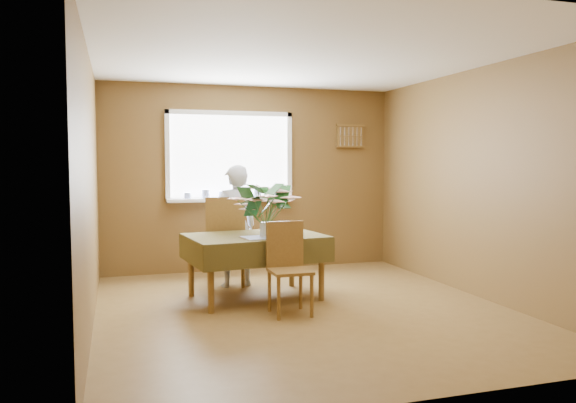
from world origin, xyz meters
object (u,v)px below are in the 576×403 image
object	(u,v)px
dining_table	(255,243)
flower_bouquet	(265,204)
chair_far	(226,238)
seated_woman	(235,226)
chair_near	(288,263)

from	to	relation	value
dining_table	flower_bouquet	size ratio (longest dim) A/B	2.48
chair_far	dining_table	bearing A→B (deg)	119.29
chair_far	seated_woman	world-z (taller)	seated_woman
chair_near	chair_far	bearing A→B (deg)	104.45
chair_far	flower_bouquet	bearing A→B (deg)	120.52
dining_table	flower_bouquet	bearing A→B (deg)	-76.62
chair_near	flower_bouquet	xyz separation A→B (m)	(-0.10, 0.47, 0.55)
dining_table	chair_near	xyz separation A→B (m)	(0.17, -0.65, -0.12)
flower_bouquet	chair_near	bearing A→B (deg)	-77.91
dining_table	seated_woman	bearing A→B (deg)	90.00
chair_far	chair_near	world-z (taller)	chair_far
chair_far	flower_bouquet	size ratio (longest dim) A/B	1.73
chair_near	dining_table	bearing A→B (deg)	104.33
chair_far	chair_near	xyz separation A→B (m)	(0.35, -1.34, -0.09)
seated_woman	flower_bouquet	world-z (taller)	seated_woman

